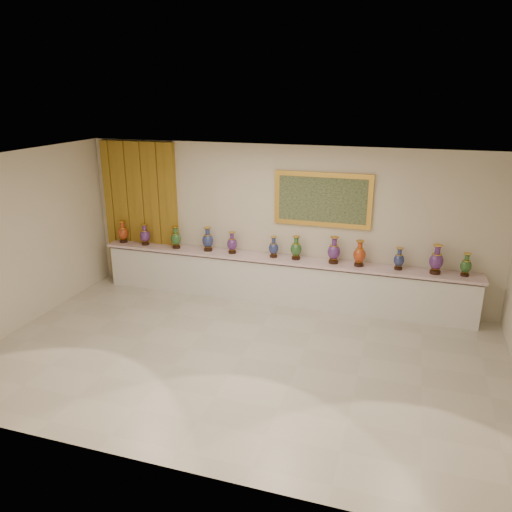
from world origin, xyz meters
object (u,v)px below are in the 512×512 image
(counter, at_px, (280,280))
(vase_0, at_px, (123,233))
(vase_1, at_px, (145,236))
(vase_2, at_px, (176,238))

(counter, bearing_deg, vase_0, -179.89)
(vase_1, height_order, vase_2, vase_2)
(vase_0, bearing_deg, vase_2, -1.73)
(counter, height_order, vase_1, vase_1)
(vase_0, distance_m, vase_2, 1.24)
(vase_1, xyz_separation_m, vase_2, (0.71, -0.02, 0.00))
(vase_1, bearing_deg, vase_2, -1.25)
(vase_0, bearing_deg, counter, 0.11)
(vase_0, xyz_separation_m, vase_2, (1.24, -0.04, -0.00))
(vase_0, distance_m, vase_1, 0.53)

